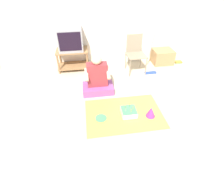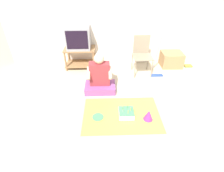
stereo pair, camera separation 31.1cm
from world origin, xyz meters
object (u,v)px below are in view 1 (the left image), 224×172
at_px(dust_mop, 151,60).
at_px(party_hat_blue, 151,112).
at_px(book_pile, 178,62).
at_px(cardboard_box_stack, 162,57).
at_px(folding_chair, 135,51).
at_px(birthday_cake, 129,112).
at_px(paper_plate, 101,118).
at_px(person_seated, 98,79).
at_px(tv, 70,39).

bearing_deg(dust_mop, party_hat_blue, -108.18).
bearing_deg(book_pile, cardboard_box_stack, 169.59).
height_order(cardboard_box_stack, dust_mop, dust_mop).
height_order(folding_chair, cardboard_box_stack, folding_chair).
xyz_separation_m(birthday_cake, paper_plate, (-0.48, -0.03, -0.05)).
relative_size(book_pile, party_hat_blue, 1.03).
relative_size(folding_chair, cardboard_box_stack, 1.69).
relative_size(book_pile, paper_plate, 0.97).
distance_m(folding_chair, paper_plate, 1.90).
xyz_separation_m(dust_mop, party_hat_blue, (-0.49, -1.50, -0.21)).
bearing_deg(paper_plate, party_hat_blue, -4.84).
bearing_deg(paper_plate, book_pile, 38.04).
bearing_deg(book_pile, paper_plate, -141.96).
bearing_deg(cardboard_box_stack, folding_chair, -161.61).
xyz_separation_m(dust_mop, paper_plate, (-1.33, -1.43, -0.29)).
bearing_deg(folding_chair, cardboard_box_stack, 18.39).
bearing_deg(person_seated, tv, 115.95).
relative_size(tv, person_seated, 0.62).
distance_m(book_pile, party_hat_blue, 2.30).
height_order(dust_mop, paper_plate, dust_mop).
relative_size(tv, party_hat_blue, 2.97).
bearing_deg(cardboard_box_stack, person_seated, -150.29).
relative_size(tv, dust_mop, 0.50).
height_order(tv, dust_mop, dust_mop).
height_order(book_pile, paper_plate, book_pile).
bearing_deg(dust_mop, paper_plate, -132.88).
distance_m(tv, birthday_cake, 2.18).
height_order(dust_mop, party_hat_blue, dust_mop).
distance_m(person_seated, birthday_cake, 0.94).
bearing_deg(dust_mop, birthday_cake, -121.17).
distance_m(tv, cardboard_box_stack, 2.36).
bearing_deg(birthday_cake, party_hat_blue, -15.69).
relative_size(cardboard_box_stack, dust_mop, 0.47).
distance_m(book_pile, person_seated, 2.42).
height_order(person_seated, paper_plate, person_seated).
relative_size(tv, cardboard_box_stack, 1.06).
xyz_separation_m(cardboard_box_stack, person_seated, (-1.78, -1.02, 0.11)).
height_order(birthday_cake, party_hat_blue, party_hat_blue).
distance_m(tv, folding_chair, 1.51).
relative_size(book_pile, person_seated, 0.22).
xyz_separation_m(person_seated, birthday_cake, (0.46, -0.79, -0.23)).
bearing_deg(paper_plate, birthday_cake, 3.45).
bearing_deg(paper_plate, dust_mop, 47.12).
height_order(tv, person_seated, tv).
relative_size(book_pile, birthday_cake, 0.74).
distance_m(tv, dust_mop, 1.91).
height_order(birthday_cake, paper_plate, birthday_cake).
bearing_deg(cardboard_box_stack, paper_plate, -134.58).
xyz_separation_m(folding_chair, paper_plate, (-0.98, -1.55, -0.49)).
xyz_separation_m(party_hat_blue, paper_plate, (-0.84, 0.07, -0.09)).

